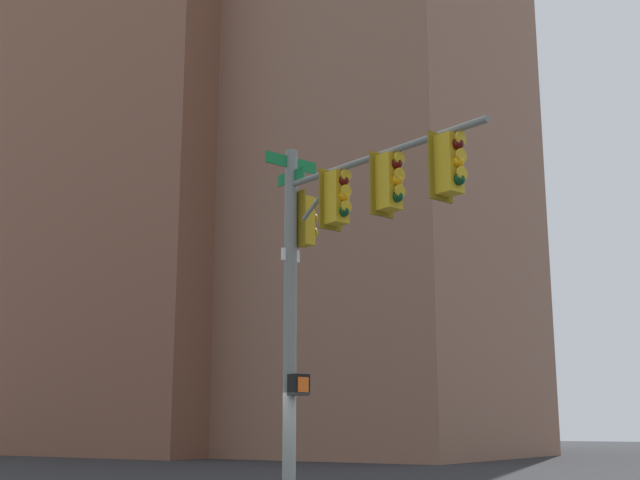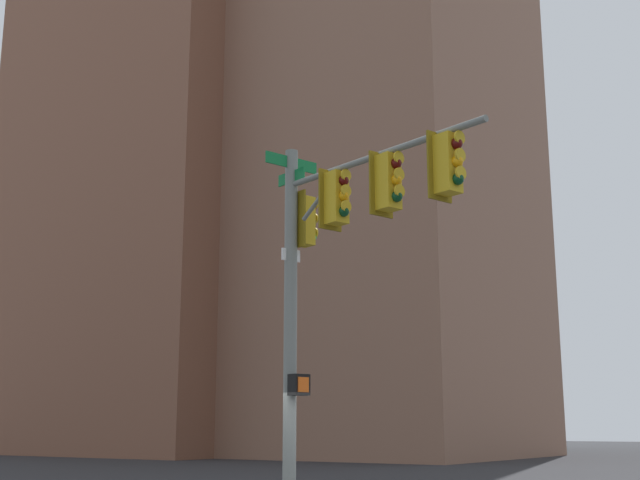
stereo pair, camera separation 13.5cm
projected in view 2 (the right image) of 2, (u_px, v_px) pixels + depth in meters
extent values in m
cylinder|color=slate|center=(290.00, 331.00, 16.54)|extent=(0.26, 0.26, 7.35)
cylinder|color=slate|center=(377.00, 156.00, 15.31)|extent=(1.43, 4.84, 0.12)
cylinder|color=slate|center=(320.00, 198.00, 16.41)|extent=(0.35, 1.02, 0.75)
cube|color=#0F6B33|center=(292.00, 163.00, 17.28)|extent=(1.26, 0.37, 0.24)
cube|color=#0F6B33|center=(291.00, 177.00, 17.21)|extent=(0.25, 0.80, 0.24)
cube|color=white|center=(291.00, 255.00, 16.87)|extent=(0.44, 0.15, 0.24)
cube|color=gold|center=(337.00, 198.00, 16.02)|extent=(0.42, 0.42, 1.00)
cube|color=#775E0F|center=(330.00, 200.00, 16.16)|extent=(0.54, 0.18, 1.16)
sphere|color=#470A07|center=(344.00, 180.00, 15.93)|extent=(0.20, 0.20, 0.20)
cylinder|color=gold|center=(346.00, 175.00, 15.90)|extent=(0.23, 0.10, 0.23)
sphere|color=#F29E0C|center=(344.00, 196.00, 15.87)|extent=(0.20, 0.20, 0.20)
cylinder|color=gold|center=(346.00, 191.00, 15.84)|extent=(0.23, 0.10, 0.23)
sphere|color=#0A3819|center=(344.00, 212.00, 15.80)|extent=(0.20, 0.20, 0.20)
cylinder|color=gold|center=(346.00, 206.00, 15.77)|extent=(0.23, 0.10, 0.23)
cube|color=gold|center=(388.00, 182.00, 14.98)|extent=(0.42, 0.42, 1.00)
cube|color=#775E0F|center=(381.00, 185.00, 15.12)|extent=(0.54, 0.18, 1.16)
sphere|color=#470A07|center=(396.00, 163.00, 14.89)|extent=(0.20, 0.20, 0.20)
cylinder|color=gold|center=(399.00, 158.00, 14.86)|extent=(0.23, 0.10, 0.23)
sphere|color=#F29E0C|center=(397.00, 180.00, 14.83)|extent=(0.20, 0.20, 0.20)
cylinder|color=gold|center=(399.00, 174.00, 14.80)|extent=(0.23, 0.10, 0.23)
sphere|color=#0A3819|center=(397.00, 196.00, 14.76)|extent=(0.20, 0.20, 0.20)
cylinder|color=gold|center=(399.00, 191.00, 14.74)|extent=(0.23, 0.10, 0.23)
cube|color=gold|center=(448.00, 164.00, 13.95)|extent=(0.42, 0.42, 1.00)
cube|color=#775E0F|center=(439.00, 167.00, 14.09)|extent=(0.54, 0.18, 1.16)
sphere|color=#470A07|center=(457.00, 144.00, 13.86)|extent=(0.20, 0.20, 0.20)
cylinder|color=gold|center=(459.00, 137.00, 13.83)|extent=(0.23, 0.10, 0.23)
sphere|color=#F29E0C|center=(457.00, 161.00, 13.79)|extent=(0.20, 0.20, 0.20)
cylinder|color=gold|center=(460.00, 155.00, 13.76)|extent=(0.23, 0.10, 0.23)
sphere|color=#0A3819|center=(458.00, 179.00, 13.73)|extent=(0.20, 0.20, 0.20)
cylinder|color=gold|center=(461.00, 173.00, 13.70)|extent=(0.23, 0.10, 0.23)
cube|color=gold|center=(304.00, 221.00, 17.23)|extent=(0.42, 0.42, 1.00)
cube|color=#775E0F|center=(296.00, 220.00, 17.11)|extent=(0.18, 0.54, 1.16)
sphere|color=#470A07|center=(312.00, 209.00, 17.43)|extent=(0.20, 0.20, 0.20)
cylinder|color=gold|center=(314.00, 205.00, 17.49)|extent=(0.10, 0.23, 0.23)
sphere|color=#4C330A|center=(312.00, 223.00, 17.36)|extent=(0.20, 0.20, 0.20)
cylinder|color=gold|center=(314.00, 219.00, 17.42)|extent=(0.10, 0.23, 0.23)
sphere|color=green|center=(312.00, 237.00, 17.30)|extent=(0.20, 0.20, 0.20)
cylinder|color=gold|center=(314.00, 233.00, 17.36)|extent=(0.10, 0.23, 0.23)
cube|color=black|center=(299.00, 385.00, 16.11)|extent=(0.41, 0.34, 0.40)
cube|color=#EA5914|center=(303.00, 385.00, 16.01)|extent=(0.25, 0.09, 0.28)
cube|color=brown|center=(333.00, 158.00, 65.72)|extent=(22.22, 20.33, 44.33)
cube|color=#845B47|center=(390.00, 130.00, 58.31)|extent=(17.96, 15.74, 43.45)
cube|color=#9EC6C1|center=(316.00, 49.00, 78.87)|extent=(33.46, 26.45, 72.11)
cube|color=brown|center=(167.00, 135.00, 65.04)|extent=(16.35, 19.87, 47.30)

